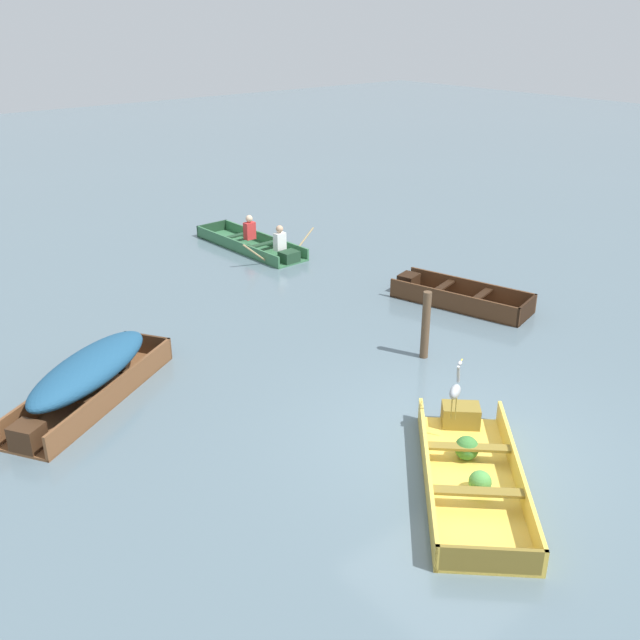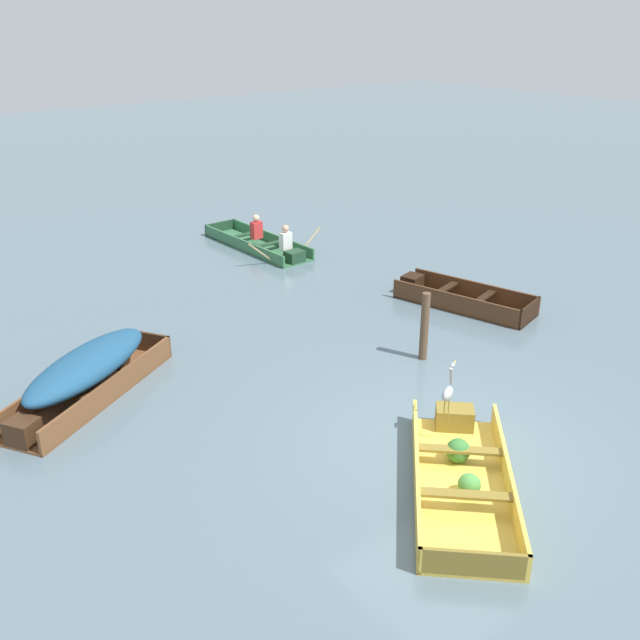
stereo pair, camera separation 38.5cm
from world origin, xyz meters
The scene contains 7 objects.
ground_plane centered at (0.00, 0.00, 0.00)m, with size 80.00×80.00×0.00m, color slate.
dinghy_yellow_foreground centered at (-0.51, -0.68, 0.13)m, with size 3.11×3.16×0.37m.
skiff_wooden_brown_near_moored centered at (-3.51, 4.47, 0.46)m, with size 3.34×2.53×0.80m.
skiff_dark_varnish_mid_moored centered at (4.06, 3.47, 0.15)m, with size 1.66×3.02×0.41m.
rowboat_green_with_crew centered at (2.89, 9.11, 0.17)m, with size 2.21×3.58×0.88m.
heron_on_dinghy centered at (-0.02, 0.06, 0.84)m, with size 0.44×0.27×0.84m.
mooring_post centered at (1.67, 2.15, 0.62)m, with size 0.15×0.15×1.25m, color brown.
Camera 1 is at (-7.02, -5.40, 5.70)m, focal length 40.00 mm.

